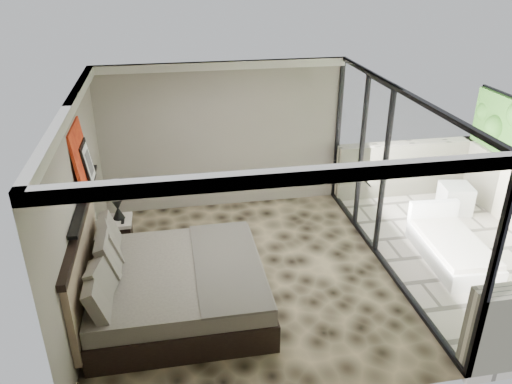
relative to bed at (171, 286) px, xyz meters
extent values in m
plane|color=black|center=(1.12, 0.59, -0.39)|extent=(5.00, 5.00, 0.00)
cube|color=silver|center=(1.12, 0.59, 2.40)|extent=(4.50, 5.00, 0.02)
cube|color=gray|center=(1.12, 3.08, 1.01)|extent=(4.50, 0.02, 2.80)
cube|color=gray|center=(-1.12, 0.59, 1.01)|extent=(0.02, 5.00, 2.80)
cube|color=white|center=(3.37, 0.59, 1.01)|extent=(0.08, 5.00, 2.80)
cube|color=beige|center=(4.87, 0.59, -0.45)|extent=(3.00, 5.00, 0.12)
cube|color=black|center=(-1.06, 0.69, 1.11)|extent=(0.12, 2.20, 0.05)
cube|color=black|center=(0.12, 0.00, -0.19)|extent=(2.34, 2.23, 0.40)
cube|color=#5F584F|center=(0.12, 0.00, 0.14)|extent=(2.28, 2.17, 0.25)
cube|color=#504D46|center=(0.79, 0.00, 0.27)|extent=(0.89, 2.21, 0.03)
cube|color=#857355|center=(-1.08, 0.00, 0.39)|extent=(0.08, 2.33, 1.12)
cube|color=black|center=(-0.84, 1.81, -0.14)|extent=(0.58, 0.58, 0.50)
cone|color=black|center=(-0.79, 1.85, 0.22)|extent=(0.20, 0.20, 0.18)
cone|color=black|center=(-0.79, 1.85, 0.40)|extent=(0.20, 0.20, 0.18)
cylinder|color=beige|center=(-0.79, 1.85, 0.65)|extent=(0.35, 0.35, 0.24)
cube|color=red|center=(-1.08, 0.97, 1.59)|extent=(0.13, 0.90, 0.90)
cube|color=black|center=(-1.02, 1.12, 1.44)|extent=(0.11, 0.50, 0.60)
cube|color=silver|center=(5.42, 1.99, -0.12)|extent=(0.62, 0.62, 0.54)
cube|color=white|center=(4.48, 0.42, -0.24)|extent=(0.95, 1.75, 0.30)
cube|color=beige|center=(4.48, 0.42, -0.05)|extent=(0.90, 1.64, 0.09)
cube|color=white|center=(4.52, 1.22, 0.10)|extent=(0.86, 0.18, 0.37)
camera|label=1|loc=(0.14, -5.72, 4.10)|focal=35.00mm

